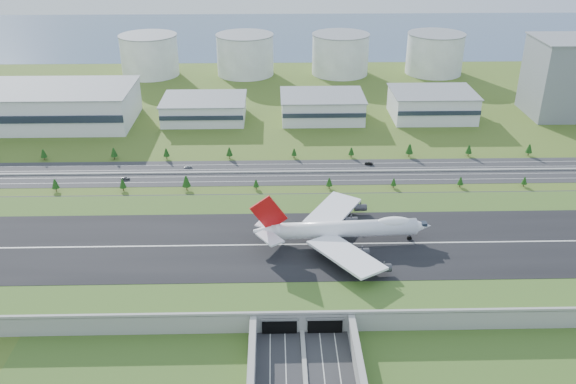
{
  "coord_description": "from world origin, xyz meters",
  "views": [
    {
      "loc": [
        -9.6,
        -231.29,
        148.89
      ],
      "look_at": [
        -3.3,
        35.0,
        16.85
      ],
      "focal_mm": 38.0,
      "sensor_mm": 36.0,
      "label": 1
    }
  ],
  "objects_px": {
    "car_5": "(369,163)",
    "car_4": "(125,178)",
    "boeing_747": "(343,229)",
    "fuel_tank_a": "(150,55)",
    "office_tower": "(564,78)",
    "car_7": "(187,167)"
  },
  "relations": [
    {
      "from": "car_5",
      "to": "car_4",
      "type": "bearing_deg",
      "value": -64.87
    },
    {
      "from": "boeing_747",
      "to": "car_4",
      "type": "bearing_deg",
      "value": 140.6
    },
    {
      "from": "fuel_tank_a",
      "to": "boeing_747",
      "type": "height_order",
      "value": "fuel_tank_a"
    },
    {
      "from": "office_tower",
      "to": "fuel_tank_a",
      "type": "relative_size",
      "value": 1.1
    },
    {
      "from": "office_tower",
      "to": "boeing_747",
      "type": "bearing_deg",
      "value": -132.9
    },
    {
      "from": "fuel_tank_a",
      "to": "car_7",
      "type": "bearing_deg",
      "value": -74.32
    },
    {
      "from": "boeing_747",
      "to": "car_4",
      "type": "relative_size",
      "value": 16.02
    },
    {
      "from": "office_tower",
      "to": "car_7",
      "type": "bearing_deg",
      "value": -160.66
    },
    {
      "from": "boeing_747",
      "to": "car_7",
      "type": "relative_size",
      "value": 17.04
    },
    {
      "from": "car_7",
      "to": "fuel_tank_a",
      "type": "bearing_deg",
      "value": -176.22
    },
    {
      "from": "boeing_747",
      "to": "car_4",
      "type": "distance_m",
      "value": 144.52
    },
    {
      "from": "fuel_tank_a",
      "to": "car_4",
      "type": "relative_size",
      "value": 9.92
    },
    {
      "from": "fuel_tank_a",
      "to": "office_tower",
      "type": "bearing_deg",
      "value": -19.77
    },
    {
      "from": "car_4",
      "to": "car_5",
      "type": "height_order",
      "value": "car_4"
    },
    {
      "from": "office_tower",
      "to": "car_4",
      "type": "height_order",
      "value": "office_tower"
    },
    {
      "from": "fuel_tank_a",
      "to": "car_5",
      "type": "distance_m",
      "value": 265.22
    },
    {
      "from": "car_5",
      "to": "car_7",
      "type": "bearing_deg",
      "value": -71.08
    },
    {
      "from": "car_7",
      "to": "car_5",
      "type": "bearing_deg",
      "value": 79.03
    },
    {
      "from": "office_tower",
      "to": "car_5",
      "type": "relative_size",
      "value": 10.88
    },
    {
      "from": "car_5",
      "to": "car_7",
      "type": "xyz_separation_m",
      "value": [
        -109.21,
        -1.78,
        -0.15
      ]
    },
    {
      "from": "office_tower",
      "to": "car_4",
      "type": "xyz_separation_m",
      "value": [
        -295.5,
        -108.06,
        -26.52
      ]
    },
    {
      "from": "car_4",
      "to": "car_7",
      "type": "height_order",
      "value": "car_4"
    }
  ]
}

